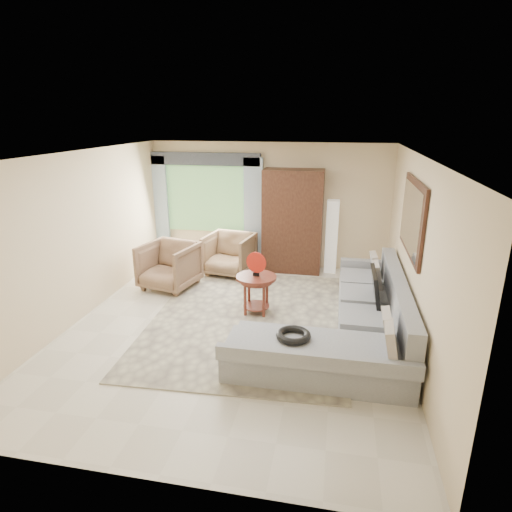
% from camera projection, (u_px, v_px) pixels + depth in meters
% --- Properties ---
extents(ground, '(6.00, 6.00, 0.00)m').
position_uv_depth(ground, '(236.00, 326.00, 6.60)').
color(ground, silver).
rests_on(ground, ground).
extents(area_rug, '(3.17, 4.13, 0.02)m').
position_uv_depth(area_rug, '(248.00, 318.00, 6.84)').
color(area_rug, '#BDB695').
rests_on(area_rug, ground).
extents(sectional_sofa, '(2.30, 3.46, 0.90)m').
position_uv_depth(sectional_sofa, '(355.00, 325.00, 6.02)').
color(sectional_sofa, '#A1A5A9').
rests_on(sectional_sofa, ground).
extents(tv_screen, '(0.14, 0.74, 0.48)m').
position_uv_depth(tv_screen, '(375.00, 286.00, 6.25)').
color(tv_screen, black).
rests_on(tv_screen, sectional_sofa).
extents(garden_hose, '(0.43, 0.43, 0.09)m').
position_uv_depth(garden_hose, '(293.00, 335.00, 5.22)').
color(garden_hose, black).
rests_on(garden_hose, sectional_sofa).
extents(coffee_table, '(0.65, 0.65, 0.65)m').
position_uv_depth(coffee_table, '(256.00, 294.00, 6.95)').
color(coffee_table, '#511C15').
rests_on(coffee_table, ground).
extents(red_disc, '(0.33, 0.12, 0.34)m').
position_uv_depth(red_disc, '(256.00, 262.00, 6.78)').
color(red_disc, '#AE1D11').
rests_on(red_disc, coffee_table).
extents(armchair_left, '(1.11, 1.13, 0.87)m').
position_uv_depth(armchair_left, '(169.00, 266.00, 7.98)').
color(armchair_left, '#845F48').
rests_on(armchair_left, ground).
extents(armchair_right, '(1.03, 1.05, 0.84)m').
position_uv_depth(armchair_right, '(229.00, 254.00, 8.70)').
color(armchair_right, olive).
rests_on(armchair_right, ground).
extents(potted_plant, '(0.49, 0.44, 0.50)m').
position_uv_depth(potted_plant, '(158.00, 252.00, 9.42)').
color(potted_plant, '#999999').
rests_on(potted_plant, ground).
extents(armoire, '(1.20, 0.55, 2.10)m').
position_uv_depth(armoire, '(293.00, 221.00, 8.71)').
color(armoire, black).
rests_on(armoire, ground).
extents(floor_lamp, '(0.24, 0.24, 1.50)m').
position_uv_depth(floor_lamp, '(332.00, 237.00, 8.72)').
color(floor_lamp, silver).
rests_on(floor_lamp, ground).
extents(window, '(1.80, 0.04, 1.40)m').
position_uv_depth(window, '(206.00, 199.00, 9.18)').
color(window, '#669E59').
rests_on(window, wall_back).
extents(curtain_left, '(0.40, 0.08, 2.30)m').
position_uv_depth(curtain_left, '(160.00, 209.00, 9.37)').
color(curtain_left, '#9EB7CC').
rests_on(curtain_left, ground).
extents(curtain_right, '(0.40, 0.08, 2.30)m').
position_uv_depth(curtain_right, '(253.00, 213.00, 8.98)').
color(curtain_right, '#9EB7CC').
rests_on(curtain_right, ground).
extents(valance, '(2.40, 0.12, 0.26)m').
position_uv_depth(valance, '(204.00, 159.00, 8.85)').
color(valance, '#1E232D').
rests_on(valance, wall_back).
extents(wall_mirror, '(0.05, 1.70, 1.05)m').
position_uv_depth(wall_mirror, '(412.00, 218.00, 5.94)').
color(wall_mirror, black).
rests_on(wall_mirror, wall_right).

